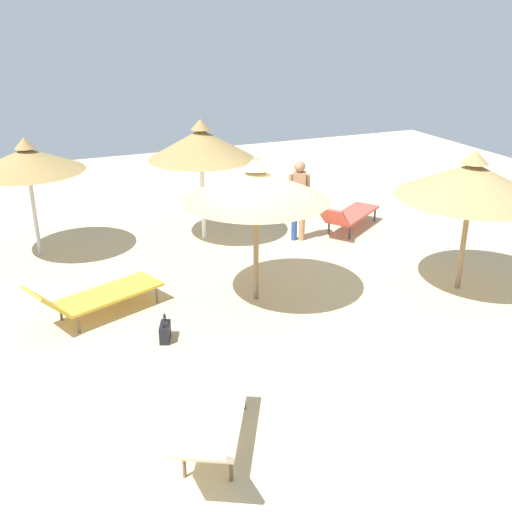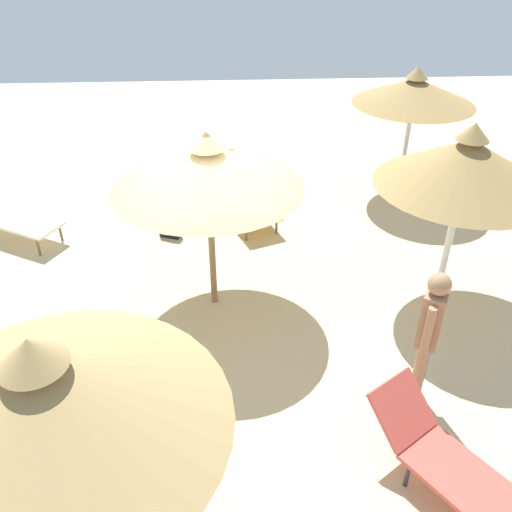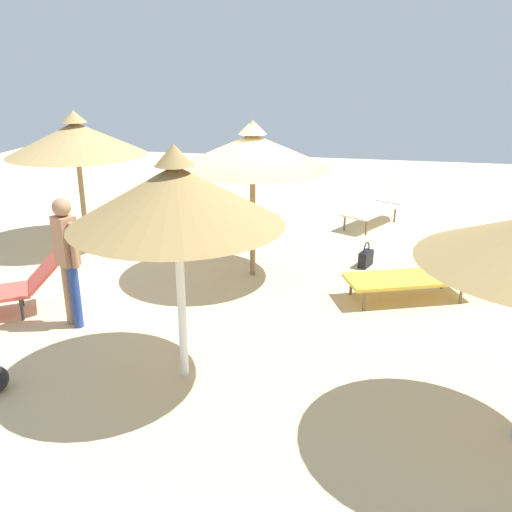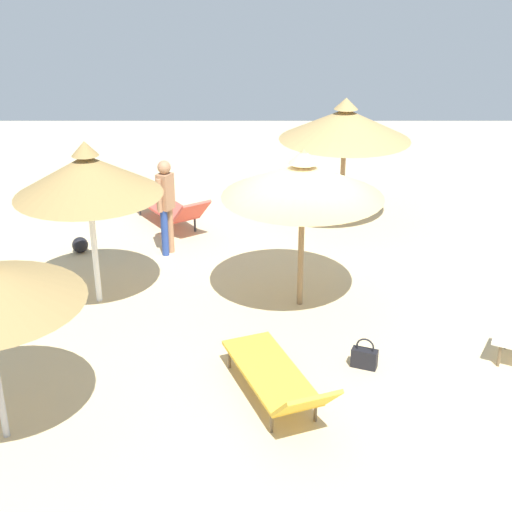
% 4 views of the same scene
% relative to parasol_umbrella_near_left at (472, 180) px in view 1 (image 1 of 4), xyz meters
% --- Properties ---
extents(ground, '(24.00, 24.00, 0.10)m').
position_rel_parasol_umbrella_near_left_xyz_m(ground, '(-1.10, -3.34, -2.08)').
color(ground, beige).
extents(parasol_umbrella_near_left, '(2.58, 2.58, 2.55)m').
position_rel_parasol_umbrella_near_left_xyz_m(parasol_umbrella_near_left, '(0.00, 0.00, 0.00)').
color(parasol_umbrella_near_left, olive).
rests_on(parasol_umbrella_near_left, ground).
extents(parasol_umbrella_center, '(2.26, 2.26, 2.64)m').
position_rel_parasol_umbrella_near_left_xyz_m(parasol_umbrella_center, '(-4.27, -3.48, 0.08)').
color(parasol_umbrella_center, white).
rests_on(parasol_umbrella_center, ground).
extents(parasol_umbrella_back, '(2.45, 2.45, 2.56)m').
position_rel_parasol_umbrella_near_left_xyz_m(parasol_umbrella_back, '(-1.03, -3.59, 0.05)').
color(parasol_umbrella_back, olive).
rests_on(parasol_umbrella_back, ground).
extents(parasol_umbrella_far_left, '(2.22, 2.22, 2.45)m').
position_rel_parasol_umbrella_near_left_xyz_m(parasol_umbrella_far_left, '(-4.69, -6.94, -0.02)').
color(parasol_umbrella_far_left, '#B2B2B7').
rests_on(parasol_umbrella_far_left, ground).
extents(lounge_chair_front, '(1.72, 2.14, 0.83)m').
position_rel_parasol_umbrella_near_left_xyz_m(lounge_chair_front, '(-3.40, -0.31, -1.63)').
color(lounge_chair_front, '#CC4C3F').
rests_on(lounge_chair_front, ground).
extents(lounge_chair_near_right, '(2.09, 1.52, 0.88)m').
position_rel_parasol_umbrella_near_left_xyz_m(lounge_chair_near_right, '(2.55, -5.65, -1.61)').
color(lounge_chair_near_right, silver).
rests_on(lounge_chair_near_right, ground).
extents(lounge_chair_far_right, '(1.45, 2.33, 0.80)m').
position_rel_parasol_umbrella_near_left_xyz_m(lounge_chair_far_right, '(-1.46, -6.31, -1.65)').
color(lounge_chair_far_right, gold).
rests_on(lounge_chair_far_right, ground).
extents(person_standing_edge, '(0.32, 0.41, 1.78)m').
position_rel_parasol_umbrella_near_left_xyz_m(person_standing_edge, '(-3.35, -1.60, -1.01)').
color(person_standing_edge, navy).
rests_on(person_standing_edge, ground).
extents(handbag, '(0.38, 0.27, 0.45)m').
position_rel_parasol_umbrella_near_left_xyz_m(handbag, '(-0.25, -5.45, -1.88)').
color(handbag, black).
rests_on(handbag, ground).
extents(beach_ball, '(0.30, 0.30, 0.30)m').
position_rel_parasol_umbrella_near_left_xyz_m(beach_ball, '(-4.99, -1.56, -1.89)').
color(beach_ball, black).
rests_on(beach_ball, ground).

